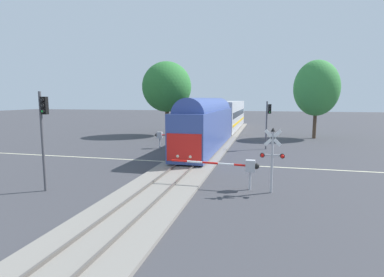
# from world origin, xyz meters

# --- Properties ---
(ground_plane) EXTENTS (220.00, 220.00, 0.00)m
(ground_plane) POSITION_xyz_m (0.00, 0.00, 0.00)
(ground_plane) COLOR #3D3D42
(road_centre_stripe) EXTENTS (44.00, 0.20, 0.01)m
(road_centre_stripe) POSITION_xyz_m (0.00, 0.00, 0.00)
(road_centre_stripe) COLOR beige
(road_centre_stripe) RESTS_ON ground
(railway_track) EXTENTS (4.40, 80.00, 0.32)m
(railway_track) POSITION_xyz_m (0.00, 0.00, 0.10)
(railway_track) COLOR gray
(railway_track) RESTS_ON ground
(commuter_train) EXTENTS (3.04, 42.59, 5.16)m
(commuter_train) POSITION_xyz_m (0.00, 17.26, 2.79)
(commuter_train) COLOR #384C93
(commuter_train) RESTS_ON railway_track
(crossing_gate_near) EXTENTS (5.43, 0.40, 1.80)m
(crossing_gate_near) POSITION_xyz_m (4.65, -6.60, 1.40)
(crossing_gate_near) COLOR #B7B7BC
(crossing_gate_near) RESTS_ON ground
(crossing_signal_mast) EXTENTS (1.36, 0.44, 3.79)m
(crossing_signal_mast) POSITION_xyz_m (6.43, -6.97, 2.32)
(crossing_signal_mast) COLOR #B2B2B7
(crossing_signal_mast) RESTS_ON ground
(crossing_gate_far) EXTENTS (5.48, 0.40, 1.85)m
(crossing_gate_far) POSITION_xyz_m (-4.64, 6.60, 1.43)
(crossing_gate_far) COLOR #B7B7BC
(crossing_gate_far) RESTS_ON ground
(traffic_signal_near_left) EXTENTS (0.53, 0.38, 5.82)m
(traffic_signal_near_left) POSITION_xyz_m (-6.37, -9.72, 3.89)
(traffic_signal_near_left) COLOR #4C4C51
(traffic_signal_near_left) RESTS_ON ground
(traffic_signal_far_side) EXTENTS (0.53, 0.38, 5.12)m
(traffic_signal_far_side) POSITION_xyz_m (6.24, 8.69, 3.44)
(traffic_signal_far_side) COLOR #4C4C51
(traffic_signal_far_side) RESTS_ON ground
(oak_behind_train) EXTENTS (7.14, 7.14, 10.74)m
(oak_behind_train) POSITION_xyz_m (-8.17, 18.17, 7.08)
(oak_behind_train) COLOR brown
(oak_behind_train) RESTS_ON ground
(oak_far_right) EXTENTS (5.96, 5.96, 10.52)m
(oak_far_right) POSITION_xyz_m (12.49, 19.49, 6.79)
(oak_far_right) COLOR #4C3828
(oak_far_right) RESTS_ON ground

